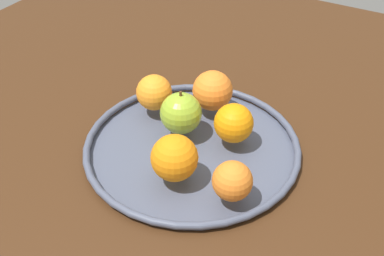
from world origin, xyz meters
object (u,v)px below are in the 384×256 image
(orange_front_left, at_px, (174,158))
(orange_center, at_px, (154,92))
(apple, at_px, (181,113))
(orange_back_left, at_px, (213,91))
(fruit_bowl, at_px, (192,146))
(orange_back_right, at_px, (232,181))
(orange_front_right, at_px, (234,123))

(orange_front_left, height_order, orange_center, orange_front_left)
(apple, height_order, orange_front_left, apple)
(orange_back_left, bearing_deg, fruit_bowl, -170.75)
(orange_back_right, distance_m, orange_front_right, 0.13)
(fruit_bowl, relative_size, apple, 4.59)
(apple, relative_size, orange_back_right, 1.33)
(orange_front_left, relative_size, orange_center, 1.11)
(orange_back_right, bearing_deg, orange_front_right, 24.90)
(orange_front_right, bearing_deg, apple, 104.22)
(orange_back_right, xyz_separation_m, orange_center, (0.13, 0.22, 0.00))
(orange_front_right, bearing_deg, orange_back_left, 48.73)
(fruit_bowl, bearing_deg, orange_back_left, 9.25)
(fruit_bowl, bearing_deg, orange_front_left, -168.42)
(orange_front_left, bearing_deg, orange_center, 42.64)
(orange_front_left, height_order, orange_back_left, same)
(apple, distance_m, orange_front_right, 0.09)
(orange_back_right, height_order, orange_back_left, orange_back_left)
(apple, height_order, orange_back_left, apple)
(orange_back_right, bearing_deg, apple, 55.74)
(fruit_bowl, bearing_deg, orange_center, 63.96)
(orange_back_left, bearing_deg, orange_center, 119.69)
(orange_back_right, relative_size, orange_back_left, 0.82)
(orange_back_right, bearing_deg, orange_back_left, 34.93)
(orange_front_left, bearing_deg, apple, 25.74)
(apple, distance_m, orange_back_left, 0.09)
(fruit_bowl, xyz_separation_m, orange_back_right, (-0.08, -0.11, 0.04))
(apple, bearing_deg, orange_back_right, -124.26)
(orange_front_right, bearing_deg, fruit_bowl, 126.64)
(apple, bearing_deg, orange_front_right, -75.78)
(orange_back_right, relative_size, orange_front_right, 0.90)
(orange_back_left, bearing_deg, orange_front_right, -131.27)
(orange_back_left, relative_size, orange_center, 1.12)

